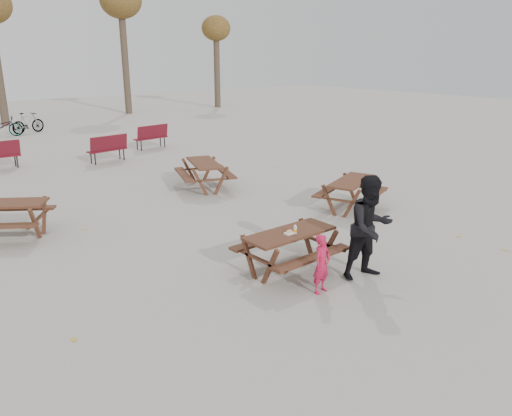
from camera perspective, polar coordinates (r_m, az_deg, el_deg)
ground at (r=9.64m, az=3.81°, el=-7.07°), size 80.00×80.00×0.00m
main_picnic_table at (r=9.41m, az=3.88°, el=-3.81°), size 1.80×1.45×0.78m
food_tray at (r=9.22m, az=3.80°, el=-2.90°), size 0.18×0.11×0.03m
bread_roll at (r=9.20m, az=3.81°, el=-2.65°), size 0.14×0.06×0.05m
soda_bottle at (r=9.23m, az=4.50°, el=-2.52°), size 0.07×0.07×0.17m
child at (r=8.64m, az=7.54°, el=-6.35°), size 0.42×0.32×1.06m
adult at (r=9.22m, az=12.93°, el=-2.18°), size 1.07×0.91×1.93m
picnic_table_east at (r=13.39m, az=10.77°, el=1.53°), size 2.21×2.00×0.78m
picnic_table_north at (r=12.49m, az=-26.90°, el=-1.20°), size 2.41×2.32×0.81m
picnic_table_far at (r=15.27m, az=-5.89°, el=3.76°), size 2.10×2.31×0.81m
park_bench_row at (r=19.84m, az=-23.83°, el=5.85°), size 12.44×2.09×1.03m
fallen_leaves at (r=11.71m, az=-2.78°, el=-2.49°), size 11.00×11.00×0.01m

